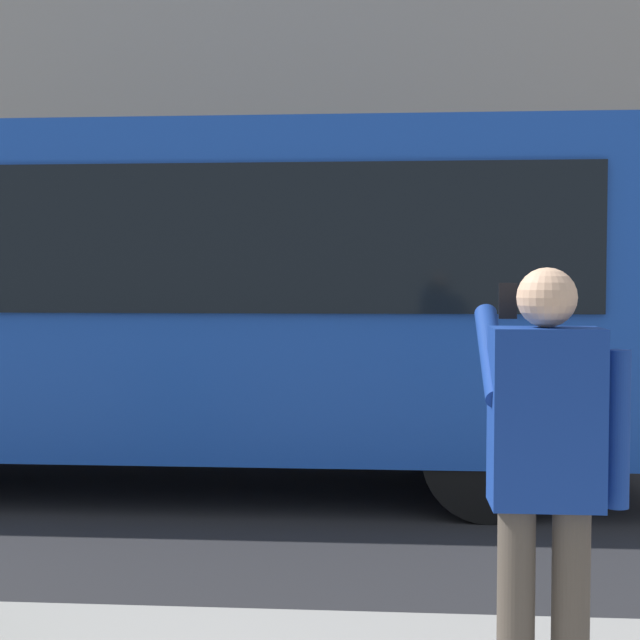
# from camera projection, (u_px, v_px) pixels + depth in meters

# --- Properties ---
(ground_plane) EXTENTS (60.00, 60.00, 0.00)m
(ground_plane) POSITION_uv_depth(u_px,v_px,m) (415.00, 483.00, 7.95)
(ground_plane) COLOR #232326
(building_facade_far) EXTENTS (28.00, 1.55, 12.00)m
(building_facade_far) POSITION_uv_depth(u_px,v_px,m) (404.00, 17.00, 14.44)
(building_facade_far) COLOR #A89E8E
(building_facade_far) RESTS_ON ground_plane
(red_bus) EXTENTS (9.05, 2.54, 3.08)m
(red_bus) POSITION_uv_depth(u_px,v_px,m) (130.00, 292.00, 7.96)
(red_bus) COLOR #1947AD
(red_bus) RESTS_ON ground_plane
(pedestrian_photographer) EXTENTS (0.53, 0.52, 1.70)m
(pedestrian_photographer) POSITION_uv_depth(u_px,v_px,m) (546.00, 460.00, 3.32)
(pedestrian_photographer) COLOR #4C4238
(pedestrian_photographer) RESTS_ON sidewalk_curb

